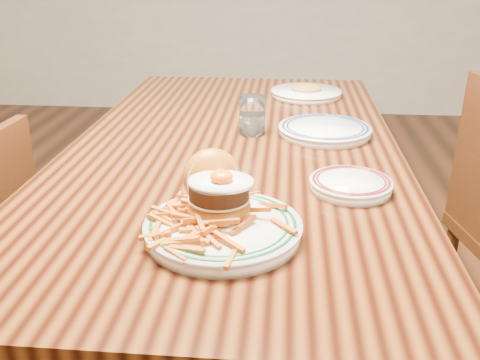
{
  "coord_description": "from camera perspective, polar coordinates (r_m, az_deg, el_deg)",
  "views": [
    {
      "loc": [
        0.13,
        -1.31,
        1.21
      ],
      "look_at": [
        0.06,
        -0.45,
        0.84
      ],
      "focal_mm": 40.0,
      "sensor_mm": 36.0,
      "label": 1
    }
  ],
  "objects": [
    {
      "name": "rear_plate",
      "position": [
        1.48,
        9.03,
        5.32
      ],
      "size": [
        0.25,
        0.25,
        0.03
      ],
      "rotation": [
        0.0,
        0.0,
        0.37
      ],
      "color": "white",
      "rests_on": "table"
    },
    {
      "name": "main_plate",
      "position": [
        0.94,
        -2.03,
        -3.62
      ],
      "size": [
        0.28,
        0.29,
        0.13
      ],
      "rotation": [
        0.0,
        0.0,
        0.32
      ],
      "color": "white",
      "rests_on": "table"
    },
    {
      "name": "far_plate",
      "position": [
        1.89,
        7.08,
        9.25
      ],
      "size": [
        0.24,
        0.24,
        0.04
      ],
      "rotation": [
        0.0,
        0.0,
        0.28
      ],
      "color": "white",
      "rests_on": "table"
    },
    {
      "name": "water_glass",
      "position": [
        1.47,
        1.31,
        6.67
      ],
      "size": [
        0.07,
        0.07,
        0.11
      ],
      "color": "white",
      "rests_on": "table"
    },
    {
      "name": "side_plate",
      "position": [
        1.14,
        11.73,
        -0.4
      ],
      "size": [
        0.17,
        0.17,
        0.03
      ],
      "rotation": [
        0.0,
        0.0,
        -0.06
      ],
      "color": "white",
      "rests_on": "table"
    },
    {
      "name": "table",
      "position": [
        1.43,
        -0.64,
        0.52
      ],
      "size": [
        0.85,
        1.6,
        0.75
      ],
      "color": "black",
      "rests_on": "floor"
    }
  ]
}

